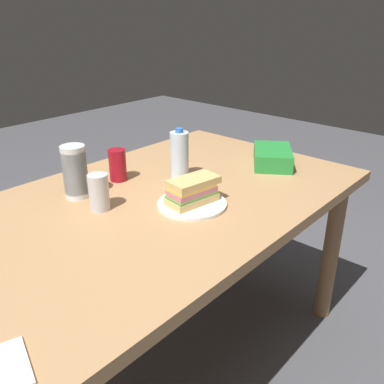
{
  "coord_description": "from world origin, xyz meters",
  "views": [
    {
      "loc": [
        -0.84,
        -0.96,
        1.33
      ],
      "look_at": [
        0.09,
        -0.13,
        0.77
      ],
      "focal_mm": 38.58,
      "sensor_mm": 36.0,
      "label": 1
    }
  ],
  "objects": [
    {
      "name": "ground_plane",
      "position": [
        0.0,
        0.0,
        0.0
      ],
      "size": [
        8.0,
        8.0,
        0.0
      ],
      "primitive_type": "plane",
      "color": "#4C4C51"
    },
    {
      "name": "dining_table",
      "position": [
        0.0,
        0.0,
        0.64
      ],
      "size": [
        1.63,
        0.93,
        0.72
      ],
      "color": "tan",
      "rests_on": "ground_plane"
    },
    {
      "name": "paper_plate",
      "position": [
        0.09,
        -0.13,
        0.73
      ],
      "size": [
        0.23,
        0.23,
        0.01
      ],
      "primitive_type": "cylinder",
      "color": "white",
      "rests_on": "dining_table"
    },
    {
      "name": "sandwich",
      "position": [
        0.09,
        -0.13,
        0.77
      ],
      "size": [
        0.19,
        0.12,
        0.08
      ],
      "color": "#DBB26B",
      "rests_on": "paper_plate"
    },
    {
      "name": "soda_can_red",
      "position": [
        0.07,
        0.23,
        0.78
      ],
      "size": [
        0.07,
        0.07,
        0.12
      ],
      "primitive_type": "cylinder",
      "color": "maroon",
      "rests_on": "dining_table"
    },
    {
      "name": "chip_bag",
      "position": [
        0.61,
        -0.12,
        0.76
      ],
      "size": [
        0.27,
        0.25,
        0.07
      ],
      "primitive_type": "cube",
      "rotation": [
        0.0,
        0.0,
        0.61
      ],
      "color": "#268C38",
      "rests_on": "dining_table"
    },
    {
      "name": "water_bottle_tall",
      "position": [
        0.24,
        0.06,
        0.81
      ],
      "size": [
        0.07,
        0.07,
        0.2
      ],
      "color": "silver",
      "rests_on": "dining_table"
    },
    {
      "name": "plastic_cup_stack",
      "position": [
        -0.12,
        0.22,
        0.81
      ],
      "size": [
        0.08,
        0.08,
        0.18
      ],
      "color": "silver",
      "rests_on": "dining_table"
    },
    {
      "name": "soda_can_silver",
      "position": [
        -0.13,
        0.08,
        0.78
      ],
      "size": [
        0.07,
        0.07,
        0.12
      ],
      "primitive_type": "cylinder",
      "color": "silver",
      "rests_on": "dining_table"
    }
  ]
}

